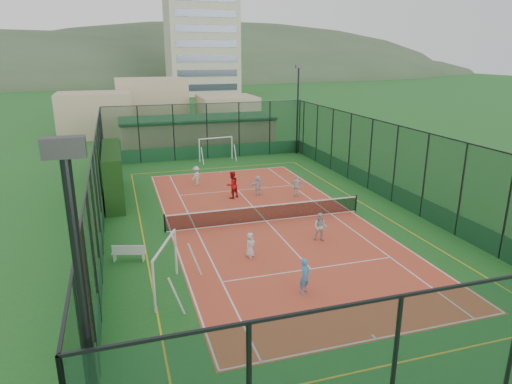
% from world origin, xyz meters
% --- Properties ---
extents(ground, '(300.00, 300.00, 0.00)m').
position_xyz_m(ground, '(0.00, 0.00, 0.00)').
color(ground, '#205F21').
rests_on(ground, ground).
extents(court_slab, '(11.17, 23.97, 0.01)m').
position_xyz_m(court_slab, '(0.00, 0.00, 0.01)').
color(court_slab, '#C7402C').
rests_on(court_slab, ground).
extents(tennis_net, '(11.67, 0.12, 1.06)m').
position_xyz_m(tennis_net, '(0.00, 0.00, 0.53)').
color(tennis_net, black).
rests_on(tennis_net, ground).
extents(perimeter_fence, '(18.12, 34.12, 5.00)m').
position_xyz_m(perimeter_fence, '(0.00, 0.00, 2.50)').
color(perimeter_fence, '#11341D').
rests_on(perimeter_fence, ground).
extents(floodlight_sw, '(0.60, 0.26, 8.25)m').
position_xyz_m(floodlight_sw, '(-8.60, -16.60, 4.12)').
color(floodlight_sw, black).
rests_on(floodlight_sw, ground).
extents(floodlight_ne, '(0.60, 0.26, 8.25)m').
position_xyz_m(floodlight_ne, '(8.60, 16.60, 4.12)').
color(floodlight_ne, black).
rests_on(floodlight_ne, ground).
extents(clubhouse, '(15.20, 7.20, 3.15)m').
position_xyz_m(clubhouse, '(0.00, 22.00, 1.57)').
color(clubhouse, tan).
rests_on(clubhouse, ground).
extents(apartment_tower, '(15.00, 12.00, 30.00)m').
position_xyz_m(apartment_tower, '(12.00, 82.00, 15.00)').
color(apartment_tower, beige).
rests_on(apartment_tower, ground).
extents(distant_hills, '(200.00, 60.00, 24.00)m').
position_xyz_m(distant_hills, '(0.00, 150.00, 0.00)').
color(distant_hills, '#384C33').
rests_on(distant_hills, ground).
extents(hedge_left, '(1.15, 7.70, 3.37)m').
position_xyz_m(hedge_left, '(-8.30, 7.17, 1.68)').
color(hedge_left, black).
rests_on(hedge_left, ground).
extents(white_bench, '(1.59, 0.84, 0.86)m').
position_xyz_m(white_bench, '(-7.80, -3.06, 0.43)').
color(white_bench, white).
rests_on(white_bench, ground).
extents(futsal_goal_near, '(3.36, 2.10, 2.09)m').
position_xyz_m(futsal_goal_near, '(-6.44, -6.51, 1.05)').
color(futsal_goal_near, white).
rests_on(futsal_goal_near, ground).
extents(futsal_goal_far, '(3.27, 1.31, 2.05)m').
position_xyz_m(futsal_goal_far, '(0.55, 15.97, 1.03)').
color(futsal_goal_far, white).
rests_on(futsal_goal_far, ground).
extents(child_near_left, '(0.70, 0.67, 1.21)m').
position_xyz_m(child_near_left, '(-2.24, -4.32, 0.62)').
color(child_near_left, silver).
rests_on(child_near_left, court_slab).
extents(child_near_mid, '(0.66, 0.60, 1.51)m').
position_xyz_m(child_near_mid, '(-1.11, -8.26, 0.76)').
color(child_near_mid, '#4790CA').
rests_on(child_near_mid, court_slab).
extents(child_near_right, '(0.92, 0.87, 1.50)m').
position_xyz_m(child_near_right, '(1.76, -3.54, 0.76)').
color(child_near_right, silver).
rests_on(child_near_right, court_slab).
extents(child_far_left, '(1.01, 1.01, 1.40)m').
position_xyz_m(child_far_left, '(-2.54, 8.59, 0.71)').
color(child_far_left, silver).
rests_on(child_far_left, court_slab).
extents(child_far_right, '(0.93, 0.55, 1.49)m').
position_xyz_m(child_far_right, '(3.40, 3.77, 0.76)').
color(child_far_right, silver).
rests_on(child_far_right, court_slab).
extents(child_far_back, '(1.32, 0.70, 1.35)m').
position_xyz_m(child_far_back, '(1.03, 4.94, 0.69)').
color(child_far_back, silver).
rests_on(child_far_back, court_slab).
extents(coach, '(1.10, 1.02, 1.82)m').
position_xyz_m(coach, '(-0.79, 4.82, 0.92)').
color(coach, '#A91212').
rests_on(coach, court_slab).
extents(tennis_balls, '(4.56, 1.16, 0.07)m').
position_xyz_m(tennis_balls, '(0.52, 1.16, 0.04)').
color(tennis_balls, '#CCE033').
rests_on(tennis_balls, court_slab).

